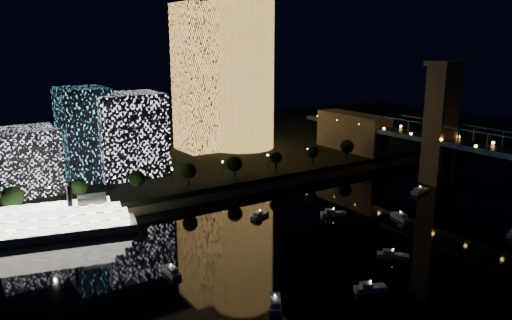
{
  "coord_description": "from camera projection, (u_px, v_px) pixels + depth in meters",
  "views": [
    {
      "loc": [
        -107.37,
        -76.56,
        57.62
      ],
      "look_at": [
        -21.41,
        55.0,
        20.06
      ],
      "focal_mm": 35.0,
      "sensor_mm": 36.0,
      "label": 1
    }
  ],
  "objects": [
    {
      "name": "ground",
      "position": [
        436.0,
        263.0,
        132.85
      ],
      "size": [
        520.0,
        520.0,
        0.0
      ],
      "primitive_type": "plane",
      "color": "black",
      "rests_on": "ground"
    },
    {
      "name": "far_bank",
      "position": [
        181.0,
        148.0,
        262.54
      ],
      "size": [
        420.0,
        160.0,
        5.0
      ],
      "primitive_type": "cube",
      "color": "black",
      "rests_on": "ground"
    },
    {
      "name": "seawall",
      "position": [
        264.0,
        185.0,
        199.27
      ],
      "size": [
        420.0,
        6.0,
        3.0
      ],
      "primitive_type": "cube",
      "color": "#6B5E4C",
      "rests_on": "ground"
    },
    {
      "name": "tower_cylindrical",
      "position": [
        241.0,
        68.0,
        244.9
      ],
      "size": [
        34.0,
        34.0,
        79.43
      ],
      "color": "#F1A84D",
      "rests_on": "far_bank"
    },
    {
      "name": "tower_rectangular",
      "position": [
        201.0,
        78.0,
        240.91
      ],
      "size": [
        22.02,
        22.02,
        70.06
      ],
      "primitive_type": "cube",
      "color": "#F1A84D",
      "rests_on": "far_bank"
    },
    {
      "name": "midrise_blocks",
      "position": [
        62.0,
        143.0,
        188.34
      ],
      "size": [
        89.32,
        37.19,
        35.39
      ],
      "color": "white",
      "rests_on": "far_bank"
    },
    {
      "name": "riverboat",
      "position": [
        41.0,
        224.0,
        149.54
      ],
      "size": [
        55.31,
        22.99,
        16.36
      ],
      "color": "silver",
      "rests_on": "ground"
    },
    {
      "name": "motorboats",
      "position": [
        383.0,
        248.0,
        140.39
      ],
      "size": [
        115.83,
        85.3,
        2.78
      ],
      "color": "silver",
      "rests_on": "ground"
    },
    {
      "name": "esplanade_trees",
      "position": [
        187.0,
        171.0,
        185.75
      ],
      "size": [
        165.73,
        6.99,
        9.0
      ],
      "color": "black",
      "rests_on": "far_bank"
    },
    {
      "name": "street_lamps",
      "position": [
        172.0,
        172.0,
        189.2
      ],
      "size": [
        132.7,
        0.7,
        5.65
      ],
      "color": "black",
      "rests_on": "far_bank"
    }
  ]
}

